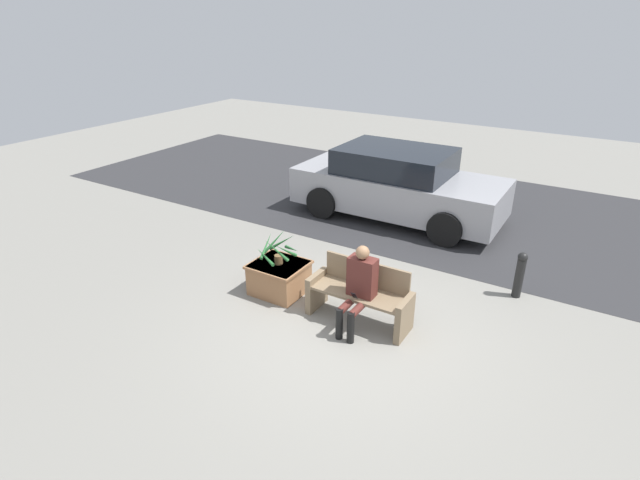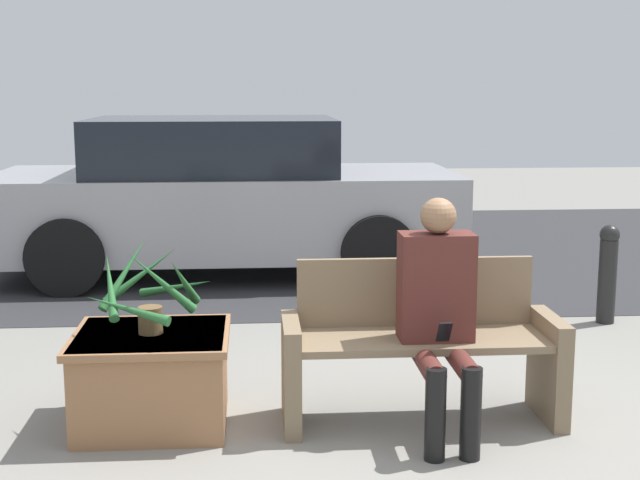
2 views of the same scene
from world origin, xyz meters
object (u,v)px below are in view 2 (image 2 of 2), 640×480
at_px(person_seated, 439,307).
at_px(planter_box, 152,375).
at_px(bench, 420,346).
at_px(potted_plant, 147,292).
at_px(bollard_post, 608,271).
at_px(parked_car, 223,197).

relative_size(person_seated, planter_box, 1.49).
height_order(bench, planter_box, bench).
distance_m(bench, potted_plant, 1.51).
height_order(planter_box, bollard_post, bollard_post).
bearing_deg(bench, bollard_post, 45.92).
xyz_separation_m(person_seated, bollard_post, (1.76, 2.06, -0.27)).
height_order(person_seated, potted_plant, person_seated).
relative_size(bench, person_seated, 1.21).
xyz_separation_m(potted_plant, parked_car, (0.28, 3.97, 0.01)).
bearing_deg(bollard_post, person_seated, -130.40).
bearing_deg(person_seated, parked_car, 106.68).
bearing_deg(bollard_post, parked_car, 144.83).
bearing_deg(parked_car, bench, -73.39).
distance_m(bench, parked_car, 4.18).
distance_m(person_seated, potted_plant, 1.55).
bearing_deg(potted_plant, bollard_post, 29.33).
bearing_deg(potted_plant, bench, -1.10).
bearing_deg(planter_box, potted_plant, 164.55).
bearing_deg(potted_plant, parked_car, 85.96).
relative_size(potted_plant, bollard_post, 0.89).
bearing_deg(planter_box, bollard_post, 29.46).
bearing_deg(parked_car, bollard_post, -35.17).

